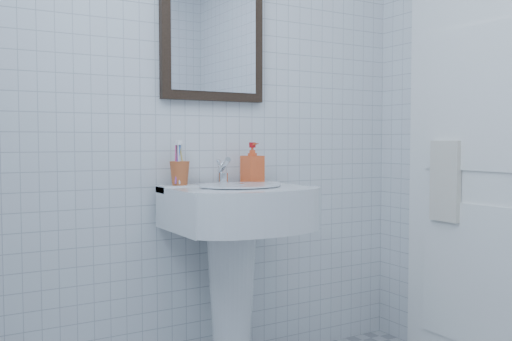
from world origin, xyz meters
TOP-DOWN VIEW (x-y plane):
  - wall_back at (0.00, 1.20)m, footprint 2.20×0.02m
  - washbasin at (0.06, 0.99)m, footprint 0.57×0.42m
  - faucet at (0.06, 1.09)m, footprint 0.05×0.10m
  - toothbrush_cup at (-0.13, 1.11)m, footprint 0.09×0.09m
  - soap_dispenser at (0.21, 1.09)m, footprint 0.09×0.09m
  - wall_mirror at (0.06, 1.18)m, footprint 0.50×0.04m
  - bathroom_door at (1.08, 0.55)m, footprint 0.04×0.80m
  - towel_ring at (1.06, 0.71)m, footprint 0.01×0.18m
  - hand_towel at (1.04, 0.71)m, footprint 0.03×0.16m

SIDE VIEW (x-z plane):
  - washbasin at x=0.06m, z-range 0.15..1.03m
  - hand_towel at x=1.04m, z-range 0.68..1.06m
  - faucet at x=0.06m, z-range 0.86..0.98m
  - toothbrush_cup at x=-0.13m, z-range 0.87..0.97m
  - soap_dispenser at x=0.21m, z-range 0.87..1.05m
  - bathroom_door at x=1.08m, z-range 0.00..2.00m
  - towel_ring at x=1.06m, z-range 0.96..1.14m
  - wall_back at x=0.00m, z-range 0.00..2.50m
  - wall_mirror at x=0.06m, z-range 1.24..1.86m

